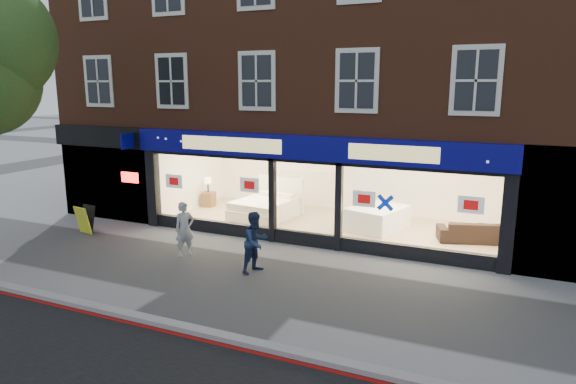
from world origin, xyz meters
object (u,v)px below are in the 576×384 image
Objects in this scene: display_bed at (266,207)px; sofa at (474,231)px; mattress_stack at (377,218)px; pedestrian_grey at (185,229)px; a_board at (85,220)px; pedestrian_blue at (256,242)px.

display_bed is 6.97m from sofa.
mattress_stack is at bearing 8.82° from display_bed.
pedestrian_grey is (-7.31, -4.35, 0.35)m from sofa.
pedestrian_grey reaches higher than a_board.
sofa is 6.79m from pedestrian_blue.
pedestrian_grey is (4.19, -0.48, 0.31)m from a_board.
a_board is 4.23m from pedestrian_grey.
pedestrian_grey reaches higher than display_bed.
display_bed is 4.41m from pedestrian_grey.
mattress_stack is 9.39m from a_board.
pedestrian_grey is (-4.31, -4.48, 0.30)m from mattress_stack.
display_bed reaches higher than mattress_stack.
mattress_stack is 3.00m from sofa.
sofa is (6.97, -0.04, -0.04)m from display_bed.
mattress_stack is at bearing 34.29° from a_board.
pedestrian_grey is at bearing 100.72° from pedestrian_blue.
a_board is (-8.50, -4.00, -0.01)m from mattress_stack.
pedestrian_grey reaches higher than mattress_stack.
mattress_stack is (3.97, 0.09, 0.01)m from display_bed.
pedestrian_blue is (-4.91, -4.67, 0.38)m from sofa.
sofa is 1.34× the size of pedestrian_blue.
mattress_stack is 5.18m from pedestrian_blue.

